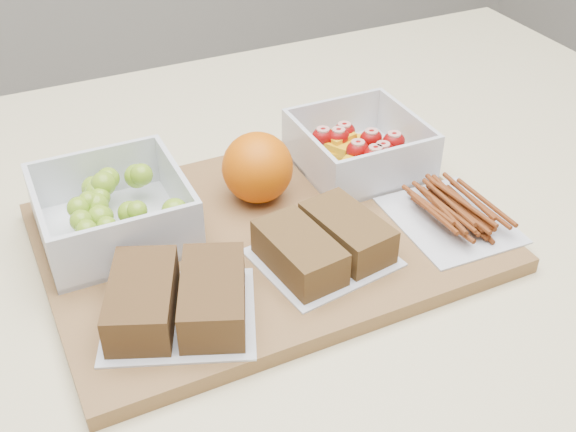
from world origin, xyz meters
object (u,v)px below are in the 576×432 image
grape_container (116,210)px  sandwich_bag_left (178,299)px  fruit_container (359,149)px  cutting_board (266,237)px  sandwich_bag_center (323,243)px  orange (257,168)px  pretzel_bag (451,210)px

grape_container → sandwich_bag_left: grape_container is taller
fruit_container → sandwich_bag_left: size_ratio=0.81×
cutting_board → sandwich_bag_center: 0.07m
fruit_container → sandwich_bag_center: 0.17m
cutting_board → sandwich_bag_left: 0.14m
sandwich_bag_center → sandwich_bag_left: bearing=-173.4°
sandwich_bag_left → sandwich_bag_center: bearing=6.6°
grape_container → sandwich_bag_center: bearing=-37.3°
fruit_container → sandwich_bag_left: bearing=-150.3°
orange → cutting_board: bearing=-105.6°
fruit_container → sandwich_bag_center: size_ratio=0.97×
sandwich_bag_center → fruit_container: bearing=49.5°
orange → sandwich_bag_left: 0.19m
cutting_board → grape_container: bearing=154.3°
fruit_container → sandwich_bag_center: bearing=-130.5°
grape_container → fruit_container: (0.27, 0.01, -0.00)m
sandwich_bag_left → sandwich_bag_center: (0.14, 0.02, -0.00)m
cutting_board → orange: 0.07m
sandwich_bag_left → orange: bearing=46.1°
sandwich_bag_center → pretzel_bag: size_ratio=1.02×
cutting_board → orange: orange is taller
sandwich_bag_left → sandwich_bag_center: size_ratio=1.20×
orange → sandwich_bag_center: size_ratio=0.56×
fruit_container → pretzel_bag: bearing=-76.3°
cutting_board → sandwich_bag_left: (-0.11, -0.08, 0.03)m
grape_container → sandwich_bag_center: (0.16, -0.12, -0.01)m
fruit_container → orange: 0.13m
fruit_container → sandwich_bag_center: fruit_container is taller
cutting_board → sandwich_bag_center: (0.03, -0.06, 0.03)m
orange → sandwich_bag_center: (0.01, -0.12, -0.02)m
grape_container → pretzel_bag: bearing=-22.2°
fruit_container → cutting_board: bearing=-154.6°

